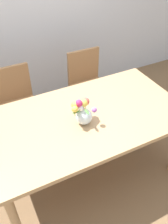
% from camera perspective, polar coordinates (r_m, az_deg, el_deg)
% --- Properties ---
extents(ground_plane, '(12.00, 12.00, 0.00)m').
position_cam_1_polar(ground_plane, '(2.69, 0.43, -13.35)').
color(ground_plane, brown).
extents(dining_table, '(1.81, 1.00, 0.76)m').
position_cam_1_polar(dining_table, '(2.18, 0.52, -2.57)').
color(dining_table, tan).
rests_on(dining_table, ground_plane).
extents(chair_left, '(0.42, 0.42, 0.90)m').
position_cam_1_polar(chair_left, '(2.81, -15.73, 2.62)').
color(chair_left, '#9E7047').
rests_on(chair_left, ground_plane).
extents(chair_right, '(0.42, 0.42, 0.90)m').
position_cam_1_polar(chair_right, '(3.04, 0.78, 7.34)').
color(chair_right, '#9E7047').
rests_on(chair_right, ground_plane).
extents(flower_vase, '(0.21, 0.20, 0.24)m').
position_cam_1_polar(flower_vase, '(1.99, -0.17, 0.08)').
color(flower_vase, silver).
rests_on(flower_vase, dining_table).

